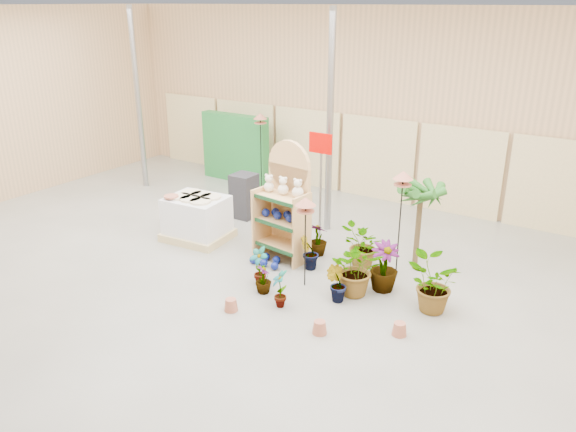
% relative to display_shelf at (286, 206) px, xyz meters
% --- Properties ---
extents(room, '(15.20, 12.10, 4.70)m').
position_rel_display_shelf_xyz_m(room, '(-0.02, -0.96, 1.19)').
color(room, slate).
rests_on(room, ground).
extents(display_shelf, '(1.01, 0.70, 2.25)m').
position_rel_display_shelf_xyz_m(display_shelf, '(0.00, 0.00, 0.00)').
color(display_shelf, tan).
rests_on(display_shelf, ground).
extents(teddy_bears, '(0.83, 0.21, 0.34)m').
position_rel_display_shelf_xyz_m(teddy_bears, '(0.02, -0.11, 0.39)').
color(teddy_bears, '#F5E2C8').
rests_on(teddy_bears, display_shelf).
extents(gazing_balls_shelf, '(0.83, 0.28, 0.16)m').
position_rel_display_shelf_xyz_m(gazing_balls_shelf, '(-0.00, -0.13, -0.14)').
color(gazing_balls_shelf, navy).
rests_on(gazing_balls_shelf, display_shelf).
extents(gazing_balls_floor, '(0.63, 0.39, 0.15)m').
position_rel_display_shelf_xyz_m(gazing_balls_floor, '(-0.10, -0.52, -0.95)').
color(gazing_balls_floor, navy).
rests_on(gazing_balls_floor, ground).
extents(pallet_stack, '(1.34, 1.15, 0.93)m').
position_rel_display_shelf_xyz_m(pallet_stack, '(-1.99, -0.28, -0.58)').
color(pallet_stack, tan).
rests_on(pallet_stack, ground).
extents(charcoal_planters, '(0.50, 0.50, 1.00)m').
position_rel_display_shelf_xyz_m(charcoal_planters, '(-1.95, 1.24, -0.53)').
color(charcoal_planters, black).
rests_on(charcoal_planters, ground).
extents(trellis_stock, '(2.00, 0.30, 1.80)m').
position_rel_display_shelf_xyz_m(trellis_stock, '(-3.82, 3.33, -0.13)').
color(trellis_stock, '#1F6D2D').
rests_on(trellis_stock, ground).
extents(offer_sign, '(0.50, 0.08, 2.20)m').
position_rel_display_shelf_xyz_m(offer_sign, '(0.08, 1.11, 0.54)').
color(offer_sign, gray).
rests_on(offer_sign, ground).
extents(bird_table_front, '(0.34, 0.34, 1.61)m').
position_rel_display_shelf_xyz_m(bird_table_front, '(0.91, -0.82, 0.46)').
color(bird_table_front, black).
rests_on(bird_table_front, ground).
extents(bird_table_right, '(0.34, 0.34, 1.94)m').
position_rel_display_shelf_xyz_m(bird_table_right, '(2.08, 0.38, 0.78)').
color(bird_table_right, black).
rests_on(bird_table_right, ground).
extents(bird_table_back, '(0.34, 0.34, 2.03)m').
position_rel_display_shelf_xyz_m(bird_table_back, '(-2.62, 2.84, 0.86)').
color(bird_table_back, black).
rests_on(bird_table_back, ground).
extents(palm, '(0.70, 0.70, 1.65)m').
position_rel_display_shelf_xyz_m(palm, '(2.17, 1.08, 0.38)').
color(palm, brown).
rests_on(palm, ground).
extents(potted_plant_0, '(0.40, 0.31, 0.69)m').
position_rel_display_shelf_xyz_m(potted_plant_0, '(0.24, -1.21, -0.68)').
color(potted_plant_0, '#215D1A').
rests_on(potted_plant_0, ground).
extents(potted_plant_2, '(1.08, 1.04, 0.93)m').
position_rel_display_shelf_xyz_m(potted_plant_2, '(1.79, -0.60, -0.56)').
color(potted_plant_2, '#215D1A').
rests_on(potted_plant_2, ground).
extents(potted_plant_3, '(0.68, 0.68, 0.86)m').
position_rel_display_shelf_xyz_m(potted_plant_3, '(2.10, -0.22, -0.60)').
color(potted_plant_3, '#215D1A').
rests_on(potted_plant_3, ground).
extents(potted_plant_5, '(0.39, 0.44, 0.65)m').
position_rel_display_shelf_xyz_m(potted_plant_5, '(0.66, -0.25, -0.70)').
color(potted_plant_5, '#215D1A').
rests_on(potted_plant_5, ground).
extents(potted_plant_6, '(0.73, 0.82, 0.83)m').
position_rel_display_shelf_xyz_m(potted_plant_6, '(1.42, 0.37, -0.61)').
color(potted_plant_6, '#215D1A').
rests_on(potted_plant_6, ground).
extents(potted_plant_7, '(0.38, 0.38, 0.49)m').
position_rel_display_shelf_xyz_m(potted_plant_7, '(0.47, -1.41, -0.78)').
color(potted_plant_7, '#215D1A').
rests_on(potted_plant_7, ground).
extents(potted_plant_8, '(0.38, 0.41, 0.64)m').
position_rel_display_shelf_xyz_m(potted_plant_8, '(0.95, -1.63, -0.71)').
color(potted_plant_8, '#215D1A').
rests_on(potted_plant_8, ground).
extents(potted_plant_9, '(0.36, 0.30, 0.61)m').
position_rel_display_shelf_xyz_m(potted_plant_9, '(1.62, -0.99, -0.72)').
color(potted_plant_9, '#215D1A').
rests_on(potted_plant_9, ground).
extents(potted_plant_10, '(0.91, 0.82, 0.91)m').
position_rel_display_shelf_xyz_m(potted_plant_10, '(3.00, -0.47, -0.57)').
color(potted_plant_10, '#215D1A').
rests_on(potted_plant_10, ground).
extents(potted_plant_11, '(0.37, 0.37, 0.64)m').
position_rel_display_shelf_xyz_m(potted_plant_11, '(0.47, 0.39, -0.71)').
color(potted_plant_11, '#215D1A').
rests_on(potted_plant_11, ground).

